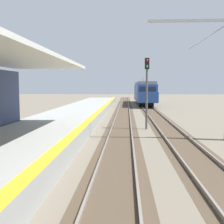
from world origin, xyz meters
TOP-DOWN VIEW (x-y plane):
  - station_platform at (-2.50, 16.00)m, footprint 5.00×80.00m
  - track_pair_nearest_platform at (1.90, 20.00)m, footprint 2.34×120.00m
  - track_pair_middle at (5.30, 20.00)m, footprint 2.34×120.00m
  - approaching_train at (5.30, 49.72)m, footprint 2.93×19.60m
  - rail_signal_post at (3.74, 21.10)m, footprint 0.32×0.34m

SIDE VIEW (x-z plane):
  - track_pair_nearest_platform at x=1.90m, z-range -0.03..0.13m
  - track_pair_middle at x=5.30m, z-range -0.03..0.13m
  - station_platform at x=-2.50m, z-range 0.00..0.90m
  - approaching_train at x=5.30m, z-range -0.20..4.56m
  - rail_signal_post at x=3.74m, z-range 0.59..5.79m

